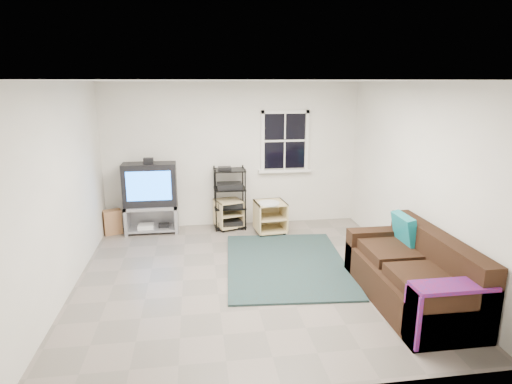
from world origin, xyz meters
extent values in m
plane|color=slate|center=(0.00, 0.00, 0.00)|extent=(4.60, 4.60, 0.00)
plane|color=white|center=(0.00, 0.00, 2.60)|extent=(4.60, 4.60, 0.00)
plane|color=white|center=(0.00, 2.30, 1.30)|extent=(4.60, 0.00, 4.60)
plane|color=white|center=(0.00, -2.30, 1.30)|extent=(4.60, 0.00, 4.60)
plane|color=white|center=(-2.30, 0.00, 1.30)|extent=(0.00, 4.60, 4.60)
plane|color=white|center=(2.30, 0.00, 1.30)|extent=(0.00, 4.60, 4.60)
cube|color=black|center=(0.95, 2.28, 1.55)|extent=(0.80, 0.01, 1.02)
cube|color=silver|center=(0.95, 2.26, 2.07)|extent=(0.88, 0.06, 0.06)
cube|color=silver|center=(0.95, 2.25, 1.00)|extent=(0.98, 0.14, 0.05)
cube|color=silver|center=(0.54, 2.26, 1.55)|extent=(0.06, 0.06, 1.10)
cube|color=silver|center=(1.36, 2.26, 1.55)|extent=(0.06, 0.06, 1.10)
cube|color=silver|center=(0.95, 2.27, 1.55)|extent=(0.78, 0.04, 0.04)
cube|color=#92939A|center=(-1.47, 2.04, 0.47)|extent=(0.91, 0.45, 0.05)
cube|color=#92939A|center=(-1.90, 2.04, 0.25)|extent=(0.05, 0.45, 0.50)
cube|color=#92939A|center=(-1.05, 2.04, 0.25)|extent=(0.05, 0.45, 0.50)
cube|color=#92939A|center=(-1.47, 2.04, 0.06)|extent=(0.80, 0.42, 0.04)
cube|color=#92939A|center=(-1.47, 2.25, 0.25)|extent=(0.91, 0.04, 0.50)
cube|color=silver|center=(-1.58, 2.01, 0.12)|extent=(0.27, 0.22, 0.07)
cube|color=black|center=(-1.27, 2.04, 0.11)|extent=(0.18, 0.16, 0.05)
cube|color=black|center=(-1.47, 2.04, 0.87)|extent=(0.91, 0.38, 0.74)
cube|color=#1E71FF|center=(-1.47, 1.85, 0.88)|extent=(0.74, 0.01, 0.50)
cube|color=black|center=(-1.47, 2.04, 1.29)|extent=(0.16, 0.12, 0.09)
cylinder|color=black|center=(-0.35, 1.89, 0.56)|extent=(0.02, 0.02, 1.12)
cylinder|color=black|center=(0.18, 1.89, 0.56)|extent=(0.02, 0.02, 1.12)
cylinder|color=black|center=(-0.35, 2.26, 0.56)|extent=(0.02, 0.02, 1.12)
cylinder|color=black|center=(0.18, 2.26, 0.56)|extent=(0.02, 0.02, 1.12)
cube|color=black|center=(-0.09, 2.08, 0.05)|extent=(0.56, 0.41, 0.02)
cube|color=black|center=(-0.09, 2.08, 0.11)|extent=(0.44, 0.33, 0.09)
cube|color=black|center=(-0.09, 2.08, 0.39)|extent=(0.56, 0.41, 0.02)
cube|color=black|center=(-0.09, 2.08, 0.45)|extent=(0.44, 0.33, 0.09)
cube|color=black|center=(-0.09, 2.08, 0.73)|extent=(0.56, 0.41, 0.02)
cube|color=black|center=(-0.09, 2.08, 0.79)|extent=(0.44, 0.33, 0.09)
cube|color=black|center=(-0.09, 2.08, 1.07)|extent=(0.56, 0.41, 0.02)
cube|color=#DEC488|center=(-0.11, 2.06, 0.51)|extent=(0.56, 0.56, 0.02)
cube|color=#DEC488|center=(-0.11, 2.06, 0.05)|extent=(0.56, 0.56, 0.02)
cube|color=#DEC488|center=(-0.31, 1.99, 0.28)|extent=(0.16, 0.43, 0.48)
cube|color=#DEC488|center=(0.09, 2.12, 0.28)|extent=(0.16, 0.43, 0.48)
cube|color=#DEC488|center=(-0.18, 2.26, 0.28)|extent=(0.39, 0.14, 0.48)
cube|color=#DEC488|center=(-0.11, 2.06, 0.26)|extent=(0.52, 0.53, 0.02)
cylinder|color=black|center=(-0.23, 1.83, 0.02)|extent=(0.04, 0.04, 0.04)
cylinder|color=black|center=(0.00, 2.28, 0.02)|extent=(0.04, 0.04, 0.04)
cube|color=#DEC488|center=(0.59, 1.69, 0.55)|extent=(0.56, 0.56, 0.02)
cube|color=#DEC488|center=(0.59, 1.69, 0.06)|extent=(0.56, 0.56, 0.02)
cube|color=#DEC488|center=(0.35, 1.67, 0.31)|extent=(0.07, 0.51, 0.51)
cube|color=#DEC488|center=(0.83, 1.72, 0.31)|extent=(0.07, 0.51, 0.51)
cube|color=#DEC488|center=(0.57, 1.94, 0.31)|extent=(0.46, 0.07, 0.51)
cube|color=#DEC488|center=(0.59, 1.69, 0.29)|extent=(0.51, 0.53, 0.02)
cylinder|color=black|center=(0.41, 1.47, 0.03)|extent=(0.05, 0.05, 0.05)
cylinder|color=black|center=(0.77, 1.92, 0.03)|extent=(0.05, 0.05, 0.05)
cylinder|color=silver|center=(0.55, 1.58, 0.58)|extent=(0.36, 0.36, 0.03)
cube|color=black|center=(1.82, -0.95, 0.21)|extent=(0.90, 1.99, 0.42)
cube|color=black|center=(2.15, -0.95, 0.63)|extent=(0.24, 1.99, 0.43)
cube|color=black|center=(1.82, -0.07, 0.31)|extent=(0.90, 0.24, 0.62)
cube|color=black|center=(1.82, -1.82, 0.31)|extent=(0.90, 0.24, 0.62)
cube|color=black|center=(1.74, -1.34, 0.48)|extent=(0.60, 0.72, 0.13)
cube|color=black|center=(1.74, -0.55, 0.48)|extent=(0.60, 0.72, 0.13)
cube|color=teal|center=(2.00, -0.40, 0.72)|extent=(0.20, 0.48, 0.41)
cube|color=navy|center=(1.80, -1.82, 0.64)|extent=(0.82, 0.30, 0.04)
cube|color=navy|center=(1.39, -1.82, 0.33)|extent=(0.04, 0.30, 0.58)
cube|color=black|center=(0.59, 0.32, 0.01)|extent=(1.89, 2.48, 0.03)
cube|color=#9B6945|center=(-2.15, 2.04, 0.21)|extent=(0.35, 0.29, 0.43)
camera|label=1|loc=(-0.67, -5.35, 2.58)|focal=30.00mm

